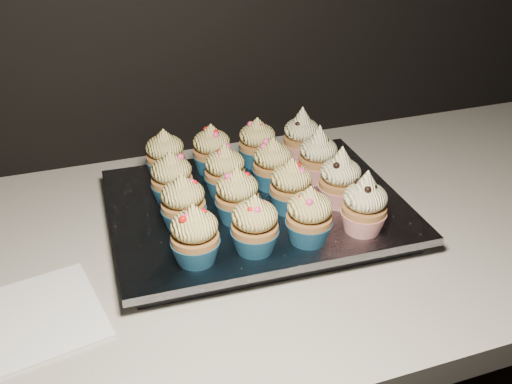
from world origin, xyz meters
The scene contains 20 objects.
worktop centered at (0.00, 1.70, 0.88)m, with size 2.44×0.64×0.04m, color beige.
napkin centered at (-0.49, 1.60, 0.90)m, with size 0.16×0.16×0.00m, color white.
baking_tray centered at (-0.16, 1.72, 0.91)m, with size 0.40×0.31×0.02m, color black.
foil_lining centered at (-0.16, 1.72, 0.93)m, with size 0.43×0.34×0.01m, color silver.
cupcake_0 centered at (-0.28, 1.61, 0.97)m, with size 0.06×0.06×0.08m.
cupcake_1 centered at (-0.20, 1.61, 0.97)m, with size 0.06×0.06×0.08m.
cupcake_2 centered at (-0.13, 1.60, 0.97)m, with size 0.06×0.06×0.08m.
cupcake_3 centered at (-0.04, 1.60, 0.97)m, with size 0.06×0.06×0.10m.
cupcake_4 centered at (-0.28, 1.69, 0.97)m, with size 0.06×0.06×0.08m.
cupcake_5 centered at (-0.20, 1.68, 0.97)m, with size 0.06×0.06×0.08m.
cupcake_6 centered at (-0.12, 1.68, 0.97)m, with size 0.06×0.06×0.08m.
cupcake_7 centered at (-0.04, 1.68, 0.97)m, with size 0.06×0.06×0.10m.
cupcake_8 centered at (-0.28, 1.76, 0.97)m, with size 0.06×0.06×0.08m.
cupcake_9 centered at (-0.19, 1.76, 0.97)m, with size 0.06×0.06×0.08m.
cupcake_10 centered at (-0.12, 1.76, 0.97)m, with size 0.06×0.06×0.08m.
cupcake_11 centered at (-0.04, 1.76, 0.97)m, with size 0.06×0.06×0.10m.
cupcake_12 centered at (-0.27, 1.84, 0.97)m, with size 0.06×0.06×0.08m.
cupcake_13 centered at (-0.19, 1.84, 0.97)m, with size 0.06×0.06×0.08m.
cupcake_14 centered at (-0.12, 1.84, 0.97)m, with size 0.06×0.06×0.08m.
cupcake_15 centered at (-0.04, 1.83, 0.97)m, with size 0.06×0.06×0.10m.
Camera 1 is at (-0.40, 1.03, 1.38)m, focal length 40.00 mm.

